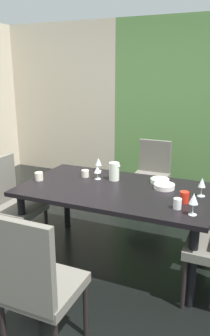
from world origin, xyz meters
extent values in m
cube|color=black|center=(0.00, 0.00, -0.01)|extent=(5.57, 5.37, 0.02)
cube|color=beige|center=(-1.72, 2.64, 1.29)|extent=(2.13, 0.10, 2.57)
cube|color=black|center=(0.33, 0.18, 0.71)|extent=(1.77, 1.02, 0.04)
cylinder|color=black|center=(-0.45, 0.59, 0.35)|extent=(0.07, 0.07, 0.69)
cylinder|color=black|center=(1.12, 0.59, 0.35)|extent=(0.07, 0.07, 0.69)
cylinder|color=black|center=(-0.45, -0.23, 0.35)|extent=(0.07, 0.07, 0.69)
cylinder|color=black|center=(1.12, -0.23, 0.35)|extent=(0.07, 0.07, 0.69)
cylinder|color=black|center=(1.07, -0.29, 0.21)|extent=(0.04, 0.04, 0.43)
cylinder|color=black|center=(1.07, 0.09, 0.21)|extent=(0.04, 0.04, 0.43)
cube|color=#615E54|center=(0.32, 1.39, 0.46)|extent=(0.44, 0.44, 0.07)
cube|color=#615E54|center=(0.32, 1.59, 0.69)|extent=(0.42, 0.05, 0.46)
cylinder|color=black|center=(0.51, 1.20, 0.21)|extent=(0.04, 0.04, 0.43)
cylinder|color=black|center=(0.13, 1.20, 0.21)|extent=(0.04, 0.04, 0.43)
cylinder|color=black|center=(0.51, 1.58, 0.21)|extent=(0.04, 0.04, 0.43)
cylinder|color=black|center=(0.13, 1.58, 0.21)|extent=(0.04, 0.04, 0.43)
cube|color=#615E54|center=(-0.60, -0.10, 0.46)|extent=(0.44, 0.44, 0.07)
cube|color=#615E54|center=(-0.80, -0.10, 0.72)|extent=(0.05, 0.42, 0.51)
cylinder|color=black|center=(-0.41, 0.09, 0.21)|extent=(0.04, 0.04, 0.43)
cylinder|color=black|center=(-0.41, -0.29, 0.21)|extent=(0.04, 0.04, 0.43)
cylinder|color=black|center=(-0.79, 0.09, 0.21)|extent=(0.04, 0.04, 0.43)
cylinder|color=black|center=(1.07, 0.27, 0.21)|extent=(0.04, 0.04, 0.43)
cylinder|color=black|center=(1.07, 0.65, 0.21)|extent=(0.04, 0.04, 0.43)
cube|color=#615E54|center=(0.33, -1.02, 0.46)|extent=(0.44, 0.44, 0.07)
cube|color=#615E54|center=(0.33, -1.22, 0.74)|extent=(0.42, 0.05, 0.55)
cylinder|color=black|center=(0.14, -0.83, 0.21)|extent=(0.04, 0.04, 0.43)
cylinder|color=black|center=(0.52, -0.83, 0.21)|extent=(0.04, 0.04, 0.43)
cylinder|color=black|center=(0.14, -1.21, 0.21)|extent=(0.04, 0.04, 0.43)
cylinder|color=silver|center=(0.06, 0.35, 0.73)|extent=(0.06, 0.06, 0.00)
cylinder|color=silver|center=(0.06, 0.35, 0.77)|extent=(0.01, 0.01, 0.06)
cone|color=silver|center=(0.06, 0.35, 0.83)|extent=(0.07, 0.07, 0.07)
cylinder|color=silver|center=(-0.05, 0.61, 0.73)|extent=(0.07, 0.07, 0.00)
cylinder|color=silver|center=(-0.05, 0.61, 0.77)|extent=(0.01, 0.01, 0.06)
cone|color=silver|center=(-0.05, 0.61, 0.84)|extent=(0.07, 0.07, 0.08)
cylinder|color=silver|center=(1.08, 0.28, 0.73)|extent=(0.07, 0.07, 0.00)
cylinder|color=silver|center=(1.08, 0.28, 0.78)|extent=(0.01, 0.01, 0.08)
cone|color=silver|center=(1.08, 0.28, 0.86)|extent=(0.06, 0.06, 0.08)
cylinder|color=silver|center=(1.08, -0.14, 0.73)|extent=(0.06, 0.06, 0.00)
cylinder|color=silver|center=(1.08, -0.14, 0.78)|extent=(0.01, 0.01, 0.09)
cone|color=silver|center=(1.08, -0.14, 0.86)|extent=(0.07, 0.07, 0.08)
cylinder|color=white|center=(0.66, 0.49, 0.75)|extent=(0.18, 0.18, 0.04)
cylinder|color=white|center=(0.74, 0.34, 0.75)|extent=(0.19, 0.19, 0.05)
cylinder|color=silver|center=(0.95, -0.08, 0.77)|extent=(0.06, 0.06, 0.09)
cylinder|color=beige|center=(-0.09, 0.37, 0.77)|extent=(0.08, 0.08, 0.07)
cylinder|color=red|center=(0.97, 0.07, 0.78)|extent=(0.08, 0.08, 0.09)
cylinder|color=beige|center=(-0.46, 0.08, 0.77)|extent=(0.08, 0.08, 0.08)
cylinder|color=white|center=(0.23, 0.39, 0.82)|extent=(0.10, 0.10, 0.18)
cone|color=white|center=(0.27, 0.39, 0.90)|extent=(0.04, 0.04, 0.03)
camera|label=1|loc=(1.38, -2.49, 1.77)|focal=35.00mm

